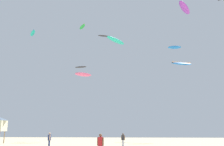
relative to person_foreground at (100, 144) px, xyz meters
name	(u,v)px	position (x,y,z in m)	size (l,w,h in m)	color
person_foreground	(100,144)	(0.00, 0.00, 0.00)	(0.54, 0.40, 1.78)	navy
person_midground	(123,139)	(1.20, 13.03, -0.06)	(0.49, 0.38, 1.68)	silver
person_left	(49,139)	(-7.40, 9.89, 0.00)	(0.40, 0.53, 1.78)	navy
kite_aloft_0	(181,63)	(12.07, 27.14, 13.60)	(4.37, 2.34, 0.98)	blue
kite_aloft_1	(81,67)	(-8.61, 31.31, 14.44)	(2.74, 1.18, 0.31)	#2D2D33
kite_aloft_2	(184,8)	(10.10, 13.04, 17.94)	(2.90, 4.48, 0.92)	purple
kite_aloft_3	(33,33)	(-19.08, 29.15, 21.80)	(2.59, 3.64, 0.82)	#19B29E
kite_aloft_4	(83,74)	(-7.14, 27.13, 11.80)	(3.40, 2.80, 0.83)	#E5598C
kite_aloft_5	(82,27)	(-7.52, 26.63, 21.76)	(2.06, 2.86, 0.42)	green
kite_aloft_7	(104,36)	(-3.62, 30.93, 21.35)	(2.60, 1.50, 0.27)	#2D2D33
kite_aloft_8	(175,47)	(12.01, 33.05, 18.97)	(2.88, 0.84, 0.72)	blue
kite_aloft_9	(116,40)	(0.47, 10.75, 12.45)	(2.76, 3.65, 0.50)	#19B29E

